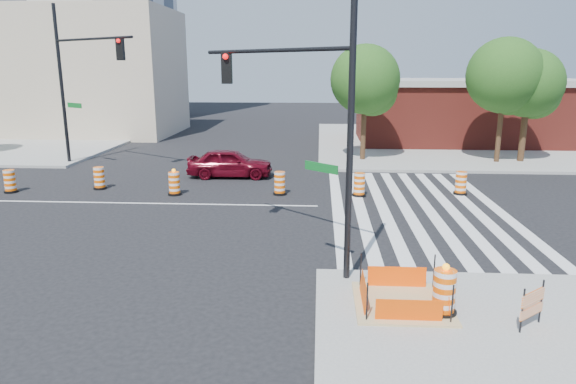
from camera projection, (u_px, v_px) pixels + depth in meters
The scene contains 21 objects.
ground at pixel (149, 203), 21.23m from camera, with size 120.00×120.00×0.00m, color black.
sidewalk_ne at pixel (469, 142), 37.59m from camera, with size 22.00×22.00×0.15m, color gray.
crosswalk_east at pixel (416, 208), 20.58m from camera, with size 6.75×13.50×0.01m.
lane_centerline at pixel (149, 203), 21.23m from camera, with size 14.00×0.12×0.01m, color silver.
excavation_pit at pixel (402, 301), 11.92m from camera, with size 2.20×2.20×0.90m.
brick_storefront at pixel (472, 112), 37.05m from camera, with size 16.50×8.50×4.60m.
beige_midrise at pixel (88, 73), 42.07m from camera, with size 14.00×10.00×10.00m, color #C2AF94.
red_coupe at pixel (230, 163), 26.12m from camera, with size 1.73×4.29×1.46m, color #540714.
signal_pole_se at pixel (304, 103), 13.46m from camera, with size 4.33×3.83×7.48m.
signal_pole_nw at pixel (79, 70), 27.52m from camera, with size 5.63×3.66×8.69m.
pit_drum at pixel (444, 294), 11.32m from camera, with size 0.62×0.62×1.21m.
barricade at pixel (532, 304), 10.75m from camera, with size 0.67×0.56×0.98m.
tree_north_c at pixel (366, 83), 29.50m from camera, with size 3.99×3.99×6.78m.
tree_north_d at pixel (505, 80), 28.63m from camera, with size 4.18×4.18×7.11m.
tree_north_e at pixel (529, 87), 28.91m from camera, with size 3.88×3.83×6.51m.
median_drum_1 at pixel (10, 182), 22.97m from camera, with size 0.60×0.60×1.02m.
median_drum_2 at pixel (99, 179), 23.61m from camera, with size 0.60×0.60×1.02m.
median_drum_3 at pixel (174, 184), 22.52m from camera, with size 0.60×0.60×1.18m.
median_drum_4 at pixel (280, 184), 22.58m from camera, with size 0.60×0.60×1.02m.
median_drum_5 at pixel (359, 185), 22.31m from camera, with size 0.60×0.60×1.02m.
median_drum_6 at pixel (461, 184), 22.61m from camera, with size 0.60×0.60×1.02m.
Camera 1 is at (7.02, -20.11, 5.54)m, focal length 32.00 mm.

